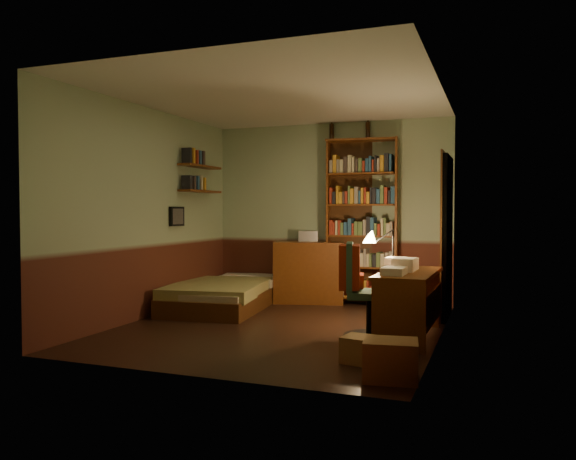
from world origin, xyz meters
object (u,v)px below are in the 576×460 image
(bed, at_px, (225,285))
(office_chair, at_px, (369,298))
(mini_stereo, at_px, (308,236))
(desk_lamp, at_px, (393,243))
(cardboard_box_b, at_px, (362,350))
(desk, at_px, (408,305))
(cardboard_box_a, at_px, (391,360))
(bookshelf, at_px, (362,222))
(dresser, at_px, (309,272))

(bed, height_order, office_chair, office_chair)
(bed, distance_m, mini_stereo, 1.44)
(bed, bearing_deg, mini_stereo, 39.60)
(desk_lamp, relative_size, cardboard_box_b, 1.61)
(desk, distance_m, cardboard_box_a, 1.55)
(bookshelf, height_order, cardboard_box_a, bookshelf)
(desk, bearing_deg, mini_stereo, 133.87)
(bed, relative_size, desk, 1.59)
(bed, distance_m, desk_lamp, 2.50)
(desk_lamp, xyz_separation_m, cardboard_box_b, (0.03, -1.64, -0.84))
(bookshelf, relative_size, desk, 1.80)
(dresser, xyz_separation_m, cardboard_box_a, (1.77, -3.31, -0.28))
(bookshelf, xyz_separation_m, desk_lamp, (0.68, -1.34, -0.21))
(bed, distance_m, cardboard_box_b, 3.20)
(bed, relative_size, office_chair, 2.38)
(office_chair, xyz_separation_m, cardboard_box_a, (0.45, -1.29, -0.28))
(bookshelf, relative_size, office_chair, 2.69)
(dresser, height_order, office_chair, dresser)
(desk, relative_size, desk_lamp, 2.46)
(desk, relative_size, cardboard_box_a, 3.08)
(bed, height_order, desk, desk)
(mini_stereo, relative_size, office_chair, 0.32)
(bookshelf, xyz_separation_m, cardboard_box_a, (1.02, -3.40, -1.01))
(desk, xyz_separation_m, office_chair, (-0.36, -0.24, 0.09))
(bookshelf, height_order, office_chair, bookshelf)
(bed, bearing_deg, office_chair, -34.60)
(bookshelf, bearing_deg, cardboard_box_a, -80.52)
(dresser, bearing_deg, office_chair, -70.85)
(bed, bearing_deg, bookshelf, 21.11)
(mini_stereo, bearing_deg, office_chair, -75.12)
(desk, bearing_deg, cardboard_box_a, -85.25)
(bed, relative_size, cardboard_box_a, 4.91)
(bookshelf, height_order, desk, bookshelf)
(bed, relative_size, cardboard_box_b, 6.31)
(desk, height_order, cardboard_box_a, desk)
(bed, xyz_separation_m, dresser, (0.95, 0.80, 0.13))
(dresser, bearing_deg, bookshelf, -7.50)
(office_chair, distance_m, cardboard_box_a, 1.40)
(bed, xyz_separation_m, cardboard_box_b, (2.40, -2.11, -0.19))
(desk_lamp, xyz_separation_m, cardboard_box_a, (0.35, -2.05, -0.80))
(desk_lamp, xyz_separation_m, office_chair, (-0.11, -0.76, -0.52))
(desk, bearing_deg, office_chair, -144.75)
(cardboard_box_a, bearing_deg, bed, 137.23)
(mini_stereo, bearing_deg, cardboard_box_b, -81.33)
(mini_stereo, bearing_deg, cardboard_box_a, -79.81)
(mini_stereo, height_order, bookshelf, bookshelf)
(bookshelf, distance_m, cardboard_box_b, 3.24)
(desk_lamp, bearing_deg, bed, 175.26)
(dresser, distance_m, mini_stereo, 0.53)
(cardboard_box_b, bearing_deg, office_chair, 98.59)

